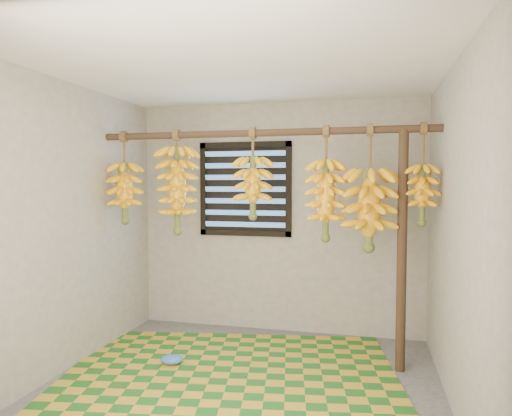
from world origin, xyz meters
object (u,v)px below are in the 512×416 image
(plastic_bag, at_px, (172,359))
(banana_bunch_a, at_px, (125,192))
(support_post, at_px, (402,251))
(banana_bunch_e, at_px, (369,210))
(woven_mat, at_px, (228,379))
(banana_bunch_b, at_px, (177,190))
(banana_bunch_d, at_px, (326,200))
(banana_bunch_c, at_px, (253,188))
(banana_bunch_f, at_px, (422,194))

(plastic_bag, bearing_deg, banana_bunch_a, 150.47)
(support_post, xyz_separation_m, banana_bunch_e, (-0.26, 0.00, 0.34))
(banana_bunch_e, bearing_deg, woven_mat, -154.22)
(banana_bunch_e, bearing_deg, banana_bunch_b, 180.00)
(support_post, xyz_separation_m, plastic_bag, (-1.89, -0.36, -0.95))
(banana_bunch_d, bearing_deg, banana_bunch_c, 180.00)
(banana_bunch_b, relative_size, banana_bunch_f, 1.15)
(banana_bunch_a, relative_size, banana_bunch_f, 1.04)
(support_post, bearing_deg, banana_bunch_d, 180.00)
(plastic_bag, relative_size, banana_bunch_d, 0.20)
(plastic_bag, distance_m, banana_bunch_b, 1.49)
(banana_bunch_a, bearing_deg, support_post, -0.00)
(support_post, bearing_deg, plastic_bag, -169.30)
(plastic_bag, relative_size, banana_bunch_f, 0.24)
(plastic_bag, xyz_separation_m, banana_bunch_e, (1.63, 0.36, 1.29))
(banana_bunch_a, bearing_deg, plastic_bag, -29.53)
(support_post, distance_m, banana_bunch_b, 2.05)
(woven_mat, bearing_deg, banana_bunch_f, 19.19)
(woven_mat, xyz_separation_m, banana_bunch_e, (1.07, 0.52, 1.33))
(banana_bunch_a, distance_m, banana_bunch_d, 1.90)
(banana_bunch_a, xyz_separation_m, banana_bunch_d, (1.90, -0.00, -0.05))
(plastic_bag, bearing_deg, banana_bunch_d, 15.76)
(banana_bunch_c, xyz_separation_m, banana_bunch_d, (0.64, 0.00, -0.10))
(banana_bunch_b, distance_m, banana_bunch_e, 1.73)
(banana_bunch_b, distance_m, banana_bunch_d, 1.36)
(banana_bunch_c, bearing_deg, banana_bunch_d, 0.00)
(banana_bunch_c, bearing_deg, plastic_bag, -150.29)
(support_post, height_order, banana_bunch_e, banana_bunch_e)
(plastic_bag, xyz_separation_m, banana_bunch_f, (2.04, 0.36, 1.42))
(woven_mat, xyz_separation_m, banana_bunch_b, (-0.65, 0.52, 1.49))
(plastic_bag, bearing_deg, support_post, 10.70)
(plastic_bag, bearing_deg, banana_bunch_c, 29.71)
(banana_bunch_d, bearing_deg, banana_bunch_b, 180.00)
(banana_bunch_c, bearing_deg, support_post, 0.00)
(banana_bunch_f, bearing_deg, plastic_bag, -170.07)
(banana_bunch_b, relative_size, banana_bunch_e, 0.91)
(woven_mat, bearing_deg, plastic_bag, 163.95)
(banana_bunch_a, height_order, banana_bunch_c, same)
(banana_bunch_c, distance_m, banana_bunch_d, 0.65)
(support_post, relative_size, plastic_bag, 10.05)
(woven_mat, distance_m, plastic_bag, 0.58)
(support_post, distance_m, banana_bunch_c, 1.37)
(banana_bunch_d, bearing_deg, banana_bunch_e, 0.00)
(plastic_bag, height_order, banana_bunch_d, banana_bunch_d)
(support_post, relative_size, banana_bunch_c, 2.49)
(banana_bunch_d, bearing_deg, plastic_bag, -164.24)
(support_post, distance_m, banana_bunch_e, 0.43)
(banana_bunch_c, xyz_separation_m, banana_bunch_f, (1.42, 0.00, -0.05))
(woven_mat, relative_size, banana_bunch_b, 2.82)
(woven_mat, relative_size, banana_bunch_d, 2.75)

